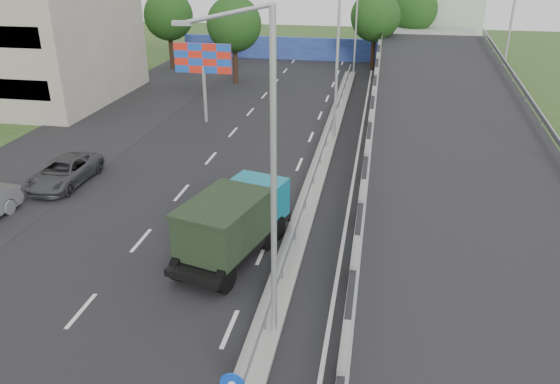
% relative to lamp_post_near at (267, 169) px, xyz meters
% --- Properties ---
extents(road_surface, '(26.00, 90.00, 0.04)m').
position_rel_lamp_post_near_xyz_m(road_surface, '(-3.11, 14.00, -5.81)').
color(road_surface, black).
rests_on(road_surface, ground).
extents(parking_strip, '(8.00, 90.00, 0.05)m').
position_rel_lamp_post_near_xyz_m(parking_strip, '(-16.11, 14.00, -5.81)').
color(parking_strip, black).
rests_on(parking_strip, ground).
extents(median, '(1.00, 44.00, 0.20)m').
position_rel_lamp_post_near_xyz_m(median, '(-0.11, 18.00, -5.71)').
color(median, gray).
rests_on(median, ground).
extents(overpass_ramp, '(10.00, 50.00, 3.50)m').
position_rel_lamp_post_near_xyz_m(overpass_ramp, '(7.39, 18.00, -4.06)').
color(overpass_ramp, gray).
rests_on(overpass_ramp, ground).
extents(median_guardrail, '(0.09, 44.00, 0.71)m').
position_rel_lamp_post_near_xyz_m(median_guardrail, '(-0.11, 18.00, -5.06)').
color(median_guardrail, gray).
rests_on(median_guardrail, median).
extents(lamp_post_near, '(2.74, 0.18, 10.08)m').
position_rel_lamp_post_near_xyz_m(lamp_post_near, '(0.00, 0.00, 0.00)').
color(lamp_post_near, '#B2B5B7').
rests_on(lamp_post_near, median).
extents(lamp_post_mid, '(2.74, 0.18, 10.08)m').
position_rel_lamp_post_near_xyz_m(lamp_post_mid, '(0.00, 20.00, 0.00)').
color(lamp_post_mid, '#B2B5B7').
rests_on(lamp_post_mid, median).
extents(lamp_post_far, '(2.74, 0.18, 10.08)m').
position_rel_lamp_post_near_xyz_m(lamp_post_far, '(0.00, 40.00, 0.00)').
color(lamp_post_far, '#B2B5B7').
rests_on(lamp_post_far, median).
extents(blue_wall, '(30.00, 0.50, 2.40)m').
position_rel_lamp_post_near_xyz_m(blue_wall, '(-4.11, 46.00, -4.61)').
color(blue_wall, navy).
rests_on(blue_wall, ground).
extents(church, '(7.00, 7.00, 13.80)m').
position_rel_lamp_post_near_xyz_m(church, '(9.89, 54.00, -0.50)').
color(church, '#B2CCAD').
rests_on(church, ground).
extents(billboard, '(4.00, 0.24, 5.50)m').
position_rel_lamp_post_near_xyz_m(billboard, '(-9.11, 22.00, -1.62)').
color(billboard, '#B2B5B7').
rests_on(billboard, ground).
extents(tree_left_mid, '(4.80, 4.80, 7.60)m').
position_rel_lamp_post_near_xyz_m(tree_left_mid, '(-10.11, 34.00, -0.63)').
color(tree_left_mid, black).
rests_on(tree_left_mid, ground).
extents(tree_median_far, '(4.80, 4.80, 7.60)m').
position_rel_lamp_post_near_xyz_m(tree_median_far, '(1.89, 42.00, -0.63)').
color(tree_median_far, black).
rests_on(tree_median_far, ground).
extents(tree_left_far, '(4.80, 4.80, 7.60)m').
position_rel_lamp_post_near_xyz_m(tree_left_far, '(-18.11, 39.00, -0.63)').
color(tree_left_far, black).
rests_on(tree_left_far, ground).
extents(tree_ramp_far, '(4.80, 4.80, 7.60)m').
position_rel_lamp_post_near_xyz_m(tree_ramp_far, '(5.89, 49.00, -0.63)').
color(tree_ramp_far, black).
rests_on(tree_ramp_far, ground).
extents(dump_truck, '(3.75, 6.60, 2.75)m').
position_rel_lamp_post_near_xyz_m(dump_truck, '(-2.36, 4.66, -4.29)').
color(dump_truck, black).
rests_on(dump_truck, ground).
extents(parked_car_c, '(2.29, 4.91, 1.36)m').
position_rel_lamp_post_near_xyz_m(parked_car_c, '(-13.03, 10.01, -5.13)').
color(parked_car_c, '#3A3B40').
rests_on(parked_car_c, ground).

